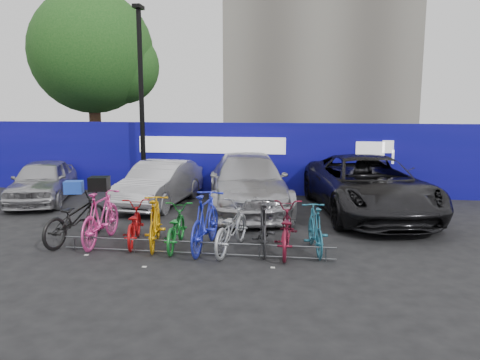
% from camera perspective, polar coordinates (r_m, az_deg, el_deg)
% --- Properties ---
extents(ground, '(100.00, 100.00, 0.00)m').
position_cam_1_polar(ground, '(10.19, -4.63, -8.08)').
color(ground, black).
rests_on(ground, ground).
extents(hoarding, '(22.00, 0.18, 2.40)m').
position_cam_1_polar(hoarding, '(15.73, 0.14, 2.65)').
color(hoarding, '#090A81').
rests_on(hoarding, ground).
extents(tree, '(5.40, 5.20, 7.80)m').
position_cam_1_polar(tree, '(21.58, -16.98, 14.36)').
color(tree, '#382314').
rests_on(tree, ground).
extents(lamppost, '(0.25, 0.50, 6.11)m').
position_cam_1_polar(lamppost, '(15.82, -11.94, 9.99)').
color(lamppost, black).
rests_on(lamppost, ground).
extents(bike_rack, '(5.60, 0.03, 0.30)m').
position_cam_1_polar(bike_rack, '(9.58, -5.44, -8.21)').
color(bike_rack, '#595B60').
rests_on(bike_rack, ground).
extents(car_0, '(2.60, 4.16, 1.32)m').
position_cam_1_polar(car_0, '(15.70, -22.89, -0.12)').
color(car_0, '#A8A7AB').
rests_on(car_0, ground).
extents(car_1, '(1.81, 4.12, 1.32)m').
position_cam_1_polar(car_1, '(14.24, -9.75, -0.43)').
color(car_1, '#B1B1B6').
rests_on(car_1, ground).
extents(car_2, '(3.20, 5.69, 1.56)m').
position_cam_1_polar(car_2, '(13.56, 0.96, -0.26)').
color(car_2, '#ADADB1').
rests_on(car_2, ground).
extents(car_3, '(3.68, 6.18, 1.61)m').
position_cam_1_polar(car_3, '(13.33, 15.31, -0.66)').
color(car_3, black).
rests_on(car_3, ground).
extents(bike_0, '(1.13, 2.18, 1.09)m').
position_cam_1_polar(bike_0, '(11.01, -19.41, -4.32)').
color(bike_0, black).
rests_on(bike_0, ground).
extents(bike_1, '(0.61, 1.99, 1.18)m').
position_cam_1_polar(bike_1, '(10.67, -16.60, -4.35)').
color(bike_1, '#EF3C97').
rests_on(bike_1, ground).
extents(bike_2, '(0.98, 1.81, 0.90)m').
position_cam_1_polar(bike_2, '(10.49, -12.85, -5.22)').
color(bike_2, '#AF0E10').
rests_on(bike_2, ground).
extents(bike_3, '(0.87, 1.87, 1.08)m').
position_cam_1_polar(bike_3, '(10.15, -10.31, -5.10)').
color(bike_3, '#CF8A09').
rests_on(bike_3, ground).
extents(bike_4, '(0.73, 1.75, 0.89)m').
position_cam_1_polar(bike_4, '(10.05, -7.87, -5.73)').
color(bike_4, '#167927').
rests_on(bike_4, ground).
extents(bike_5, '(0.69, 2.07, 1.23)m').
position_cam_1_polar(bike_5, '(9.82, -4.25, -5.01)').
color(bike_5, '#1F2AB7').
rests_on(bike_5, ground).
extents(bike_6, '(0.98, 1.99, 1.00)m').
position_cam_1_polar(bike_6, '(9.75, -1.09, -5.78)').
color(bike_6, '#9B9FA3').
rests_on(bike_6, ground).
extents(bike_7, '(0.73, 1.82, 1.06)m').
position_cam_1_polar(bike_7, '(9.76, 2.86, -5.59)').
color(bike_7, '#262628').
rests_on(bike_7, ground).
extents(bike_8, '(0.69, 1.91, 1.00)m').
position_cam_1_polar(bike_8, '(9.69, 5.55, -5.95)').
color(bike_8, maroon).
rests_on(bike_8, ground).
extents(bike_9, '(0.71, 1.71, 1.00)m').
position_cam_1_polar(bike_9, '(9.78, 9.16, -5.87)').
color(bike_9, '#21637C').
rests_on(bike_9, ground).
extents(cargo_crate, '(0.44, 0.38, 0.27)m').
position_cam_1_polar(cargo_crate, '(10.88, -19.60, -0.83)').
color(cargo_crate, blue).
rests_on(cargo_crate, bike_0).
extents(cargo_topcase, '(0.46, 0.42, 0.30)m').
position_cam_1_polar(cargo_topcase, '(10.52, -16.79, -0.42)').
color(cargo_topcase, black).
rests_on(cargo_topcase, bike_1).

